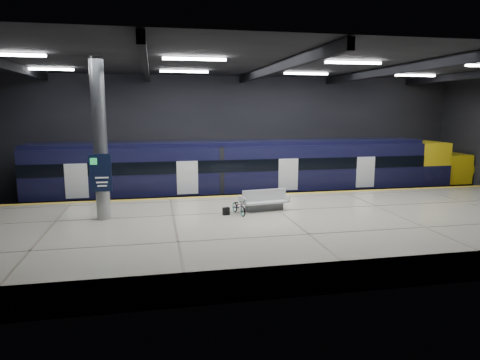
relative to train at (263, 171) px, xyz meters
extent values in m
plane|color=black|center=(-0.86, -5.50, -2.06)|extent=(30.00, 30.00, 0.00)
cube|color=black|center=(-0.86, 2.50, 1.94)|extent=(30.00, 0.10, 8.00)
cube|color=black|center=(-0.86, -13.50, 1.94)|extent=(30.00, 0.10, 8.00)
cube|color=black|center=(-0.86, -5.50, 5.94)|extent=(30.00, 16.00, 0.10)
cube|color=black|center=(-6.86, -5.50, 5.69)|extent=(0.25, 16.00, 0.40)
cube|color=black|center=(-0.86, -5.50, 5.69)|extent=(0.25, 16.00, 0.40)
cube|color=black|center=(5.14, -5.50, 5.69)|extent=(0.25, 16.00, 0.40)
cube|color=white|center=(-11.86, -7.50, 5.82)|extent=(2.60, 0.18, 0.10)
cube|color=white|center=(-4.86, -7.50, 5.82)|extent=(2.60, 0.18, 0.10)
cube|color=white|center=(2.14, -7.50, 5.82)|extent=(2.60, 0.18, 0.10)
cube|color=white|center=(-11.86, -1.50, 5.82)|extent=(2.60, 0.18, 0.10)
cube|color=white|center=(-4.86, -1.50, 5.82)|extent=(2.60, 0.18, 0.10)
cube|color=white|center=(2.14, -1.50, 5.82)|extent=(2.60, 0.18, 0.10)
cube|color=white|center=(9.14, -1.50, 5.82)|extent=(2.60, 0.18, 0.10)
cube|color=beige|center=(-0.86, -8.00, -1.51)|extent=(30.00, 11.00, 1.10)
cube|color=yellow|center=(-0.86, -2.75, -0.95)|extent=(30.00, 0.40, 0.01)
cube|color=gray|center=(-0.86, -0.72, -1.98)|extent=(30.00, 0.08, 0.16)
cube|color=gray|center=(-0.86, 0.72, -1.98)|extent=(30.00, 0.08, 0.16)
cube|color=black|center=(-1.80, 0.00, -1.51)|extent=(24.00, 2.58, 0.80)
cube|color=black|center=(-1.80, 0.00, 0.27)|extent=(24.00, 2.80, 2.75)
cube|color=black|center=(-1.80, 0.00, 1.76)|extent=(24.00, 2.30, 0.24)
cube|color=black|center=(-1.80, -1.41, 0.54)|extent=(24.00, 0.04, 0.70)
cube|color=white|center=(1.20, -1.41, -0.06)|extent=(1.20, 0.05, 1.90)
cube|color=yellow|center=(11.20, 0.00, 0.27)|extent=(2.00, 2.80, 2.75)
ellipsoid|color=yellow|center=(13.80, 0.00, -0.21)|extent=(3.60, 2.52, 1.90)
cube|color=black|center=(11.50, 0.00, 0.44)|extent=(1.60, 2.38, 0.80)
cube|color=#595B60|center=(-1.55, -6.32, -0.79)|extent=(1.82, 0.79, 0.33)
cube|color=silver|center=(-1.55, -6.32, -0.54)|extent=(2.31, 1.23, 0.09)
cube|color=silver|center=(-1.55, -6.32, -0.23)|extent=(2.19, 0.39, 0.55)
cube|color=silver|center=(-2.64, -6.47, -0.41)|extent=(0.20, 0.94, 0.33)
cube|color=silver|center=(-0.46, -6.16, -0.41)|extent=(0.20, 0.94, 0.33)
imported|color=#99999E|center=(-2.89, -6.89, -0.60)|extent=(0.78, 1.44, 0.72)
cube|color=black|center=(-3.49, -6.89, -0.78)|extent=(0.34, 0.25, 0.35)
cylinder|color=#9EA0A5|center=(-8.86, -6.50, 2.49)|extent=(0.60, 0.60, 6.90)
cube|color=#0D1633|center=(-8.86, -6.92, 1.14)|extent=(0.90, 0.12, 1.60)
camera|label=1|loc=(-6.61, -25.56, 3.79)|focal=32.00mm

